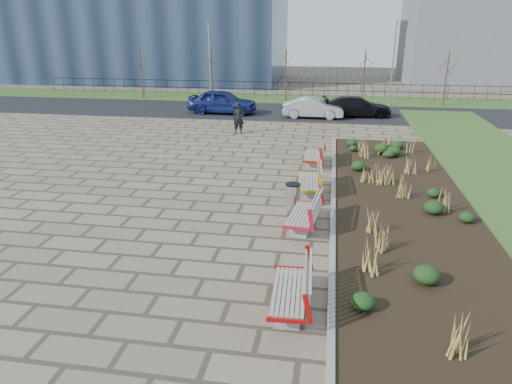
% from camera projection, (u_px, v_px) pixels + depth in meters
% --- Properties ---
extents(ground, '(120.00, 120.00, 0.00)m').
position_uv_depth(ground, '(181.00, 260.00, 11.99)').
color(ground, '#7B6854').
rests_on(ground, ground).
extents(planting_bed, '(4.50, 18.00, 0.10)m').
position_uv_depth(planting_bed, '(402.00, 203.00, 15.65)').
color(planting_bed, black).
rests_on(planting_bed, ground).
extents(planting_curb, '(0.16, 18.00, 0.15)m').
position_uv_depth(planting_curb, '(333.00, 199.00, 16.00)').
color(planting_curb, gray).
rests_on(planting_curb, ground).
extents(grass_verge_far, '(80.00, 5.00, 0.04)m').
position_uv_depth(grass_verge_far, '(287.00, 99.00, 37.92)').
color(grass_verge_far, '#33511E').
rests_on(grass_verge_far, ground).
extents(road, '(80.00, 7.00, 0.02)m').
position_uv_depth(road, '(279.00, 112.00, 32.36)').
color(road, black).
rests_on(road, ground).
extents(bench_a, '(0.98, 2.13, 1.00)m').
position_uv_depth(bench_a, '(289.00, 289.00, 9.75)').
color(bench_a, '#A60B0B').
rests_on(bench_a, ground).
extents(bench_b, '(1.13, 2.19, 1.00)m').
position_uv_depth(bench_b, '(303.00, 212.00, 13.73)').
color(bench_b, red).
rests_on(bench_b, ground).
extents(bench_c, '(1.01, 2.14, 1.00)m').
position_uv_depth(bench_c, '(308.00, 180.00, 16.59)').
color(bench_c, '#D2B70B').
rests_on(bench_c, ground).
extents(bench_d, '(0.96, 2.13, 1.00)m').
position_uv_depth(bench_d, '(313.00, 154.00, 19.94)').
color(bench_d, '#B2150B').
rests_on(bench_d, ground).
extents(litter_bin, '(0.48, 0.48, 0.88)m').
position_uv_depth(litter_bin, '(293.00, 197.00, 15.14)').
color(litter_bin, '#B2B2B7').
rests_on(litter_bin, ground).
extents(pedestrian, '(0.75, 0.63, 1.76)m').
position_uv_depth(pedestrian, '(239.00, 118.00, 25.57)').
color(pedestrian, black).
rests_on(pedestrian, ground).
extents(car_blue, '(4.83, 2.17, 1.61)m').
position_uv_depth(car_blue, '(222.00, 102.00, 31.45)').
color(car_blue, navy).
rests_on(car_blue, road).
extents(car_silver, '(3.97, 1.44, 1.30)m').
position_uv_depth(car_silver, '(313.00, 108.00, 29.95)').
color(car_silver, '#96979D').
rests_on(car_silver, road).
extents(car_black, '(4.75, 2.39, 1.32)m').
position_uv_depth(car_black, '(357.00, 106.00, 30.44)').
color(car_black, black).
rests_on(car_black, road).
extents(tree_a, '(1.40, 1.40, 4.00)m').
position_uv_depth(tree_a, '(141.00, 73.00, 37.67)').
color(tree_a, '#4C3D2D').
rests_on(tree_a, grass_verge_far).
extents(tree_b, '(1.40, 1.40, 4.00)m').
position_uv_depth(tree_b, '(212.00, 74.00, 36.75)').
color(tree_b, '#4C3D2D').
rests_on(tree_b, grass_verge_far).
extents(tree_c, '(1.40, 1.40, 4.00)m').
position_uv_depth(tree_c, '(286.00, 76.00, 35.83)').
color(tree_c, '#4C3D2D').
rests_on(tree_c, grass_verge_far).
extents(tree_d, '(1.40, 1.40, 4.00)m').
position_uv_depth(tree_d, '(364.00, 77.00, 34.91)').
color(tree_d, '#4C3D2D').
rests_on(tree_d, grass_verge_far).
extents(tree_e, '(1.40, 1.40, 4.00)m').
position_uv_depth(tree_e, '(446.00, 78.00, 34.00)').
color(tree_e, '#4C3D2D').
rests_on(tree_e, grass_verge_far).
extents(lamp_west, '(0.24, 0.60, 6.00)m').
position_uv_depth(lamp_west, '(210.00, 62.00, 35.94)').
color(lamp_west, gray).
rests_on(lamp_west, grass_verge_far).
extents(lamp_east, '(0.24, 0.60, 6.00)m').
position_uv_depth(lamp_east, '(393.00, 64.00, 33.80)').
color(lamp_east, gray).
rests_on(lamp_east, grass_verge_far).
extents(railing_fence, '(44.00, 0.10, 1.20)m').
position_uv_depth(railing_fence, '(289.00, 89.00, 39.09)').
color(railing_fence, black).
rests_on(railing_fence, grass_verge_far).
extents(building_glass, '(40.00, 14.00, 15.00)m').
position_uv_depth(building_glass, '(99.00, 8.00, 49.81)').
color(building_glass, '#192338').
rests_on(building_glass, ground).
extents(building_grey, '(18.00, 12.00, 10.00)m').
position_uv_depth(building_grey, '(499.00, 33.00, 46.11)').
color(building_grey, slate).
rests_on(building_grey, ground).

